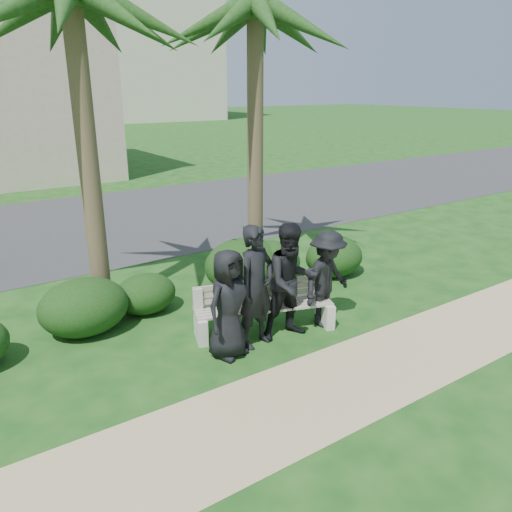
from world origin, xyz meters
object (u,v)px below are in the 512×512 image
object	(u,v)px
man_a	(229,304)
man_d	(327,279)
man_c	(291,282)
man_b	(256,287)
palm_right	(255,10)
park_bench	(264,311)

from	to	relation	value
man_a	man_d	xyz separation A→B (m)	(1.78, -0.04, -0.01)
man_c	man_a	bearing A→B (deg)	-172.68
man_b	man_c	size ratio (longest dim) A/B	1.03
man_b	man_c	bearing A→B (deg)	-22.15
palm_right	man_a	bearing A→B (deg)	-129.56
man_a	man_d	world-z (taller)	man_a
man_a	man_c	size ratio (longest dim) A/B	0.88
man_d	palm_right	xyz separation A→B (m)	(0.68, 3.02, 4.20)
man_d	palm_right	bearing A→B (deg)	64.39
man_b	palm_right	size ratio (longest dim) A/B	0.31
park_bench	man_c	xyz separation A→B (m)	(0.26, -0.35, 0.55)
man_a	palm_right	bearing A→B (deg)	34.17
man_c	man_d	bearing A→B (deg)	7.75
park_bench	man_a	size ratio (longest dim) A/B	1.47
palm_right	man_d	bearing A→B (deg)	-102.75
man_c	man_d	xyz separation A→B (m)	(0.70, -0.01, -0.11)
park_bench	man_a	world-z (taller)	man_a
man_c	man_d	distance (m)	0.71
man_b	man_d	distance (m)	1.29
man_d	man_c	bearing A→B (deg)	166.20
park_bench	man_c	size ratio (longest dim) A/B	1.30
man_c	palm_right	bearing A→B (deg)	74.00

